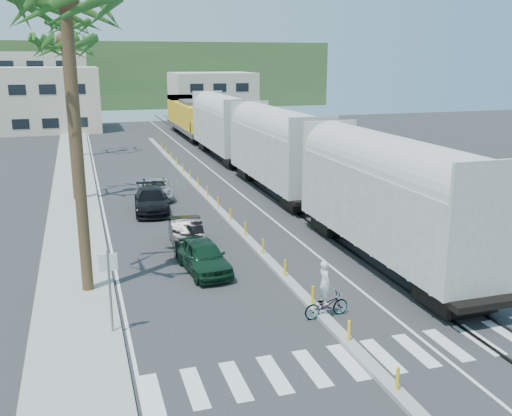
{
  "coord_description": "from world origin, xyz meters",
  "views": [
    {
      "loc": [
        -7.91,
        -16.21,
        9.06
      ],
      "look_at": [
        0.09,
        9.42,
        2.0
      ],
      "focal_mm": 40.0,
      "sensor_mm": 36.0,
      "label": 1
    }
  ],
  "objects_px": {
    "cyclist": "(326,299)",
    "car_second": "(187,234)",
    "car_lead": "(203,256)",
    "street_sign": "(109,280)"
  },
  "relations": [
    {
      "from": "street_sign",
      "to": "car_lead",
      "type": "height_order",
      "value": "street_sign"
    },
    {
      "from": "street_sign",
      "to": "cyclist",
      "type": "distance_m",
      "value": 7.6
    },
    {
      "from": "cyclist",
      "to": "car_lead",
      "type": "bearing_deg",
      "value": 23.43
    },
    {
      "from": "car_second",
      "to": "cyclist",
      "type": "relative_size",
      "value": 2.06
    },
    {
      "from": "street_sign",
      "to": "car_second",
      "type": "xyz_separation_m",
      "value": [
        4.12,
        8.39,
        -1.26
      ]
    },
    {
      "from": "car_lead",
      "to": "car_second",
      "type": "bearing_deg",
      "value": 85.82
    },
    {
      "from": "street_sign",
      "to": "car_lead",
      "type": "bearing_deg",
      "value": 49.48
    },
    {
      "from": "car_lead",
      "to": "car_second",
      "type": "relative_size",
      "value": 0.97
    },
    {
      "from": "cyclist",
      "to": "car_second",
      "type": "bearing_deg",
      "value": 13.92
    },
    {
      "from": "street_sign",
      "to": "car_second",
      "type": "distance_m",
      "value": 9.43
    }
  ]
}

